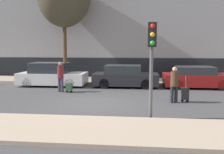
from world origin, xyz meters
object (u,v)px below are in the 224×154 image
trolley_left (69,87)px  traffic_light (152,51)px  parked_car_1 (125,77)px  parked_car_2 (196,78)px  parked_car_0 (52,75)px  pedestrian_right (174,83)px  trolley_right (185,94)px  pedestrian_left (61,75)px

trolley_left → traffic_light: traffic_light is taller
parked_car_1 → traffic_light: bearing=-79.8°
parked_car_2 → trolley_left: size_ratio=3.75×
parked_car_0 → parked_car_1: size_ratio=1.07×
parked_car_1 → pedestrian_right: pedestrian_right is taller
pedestrian_right → trolley_left: bearing=-39.7°
parked_car_2 → traffic_light: (-3.08, -7.10, 1.73)m
trolley_right → parked_car_1: bearing=126.0°
pedestrian_left → trolley_right: (6.37, -1.90, -0.55)m
parked_car_0 → trolley_right: bearing=-27.5°
parked_car_0 → trolley_left: parked_car_0 is taller
parked_car_2 → pedestrian_left: size_ratio=2.41×
parked_car_2 → trolley_left: bearing=-161.6°
trolley_right → parked_car_2: bearing=71.2°
parked_car_0 → parked_car_2: (8.99, 0.19, -0.07)m
parked_car_1 → traffic_light: size_ratio=1.21×
traffic_light → pedestrian_right: bearing=67.3°
trolley_left → pedestrian_right: 5.69m
pedestrian_left → pedestrian_right: 6.21m
parked_car_0 → trolley_right: 8.55m
pedestrian_right → trolley_right: bearing=179.9°
trolley_left → trolley_right: (5.85, -1.72, 0.07)m
parked_car_2 → pedestrian_right: size_ratio=2.48×
parked_car_1 → pedestrian_right: bearing=-60.3°
trolley_left → traffic_light: (4.17, -4.69, 2.03)m
pedestrian_left → trolley_left: 0.83m
trolley_left → pedestrian_right: bearing=-19.7°
parked_car_1 → traffic_light: traffic_light is taller
parked_car_1 → parked_car_2: size_ratio=1.00×
traffic_light → trolley_left: bearing=131.7°
parked_car_0 → traffic_light: size_ratio=1.29×
trolley_right → traffic_light: traffic_light is taller
parked_car_0 → pedestrian_left: size_ratio=2.57×
pedestrian_left → pedestrian_right: bearing=179.6°
trolley_left → pedestrian_right: size_ratio=0.66×
parked_car_0 → parked_car_2: 8.99m
parked_car_0 → pedestrian_right: bearing=-30.3°
parked_car_1 → pedestrian_left: bearing=-148.2°
parked_car_0 → pedestrian_left: (1.22, -2.04, 0.25)m
pedestrian_left → trolley_right: size_ratio=1.38×
pedestrian_right → traffic_light: traffic_light is taller
parked_car_2 → traffic_light: 7.93m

